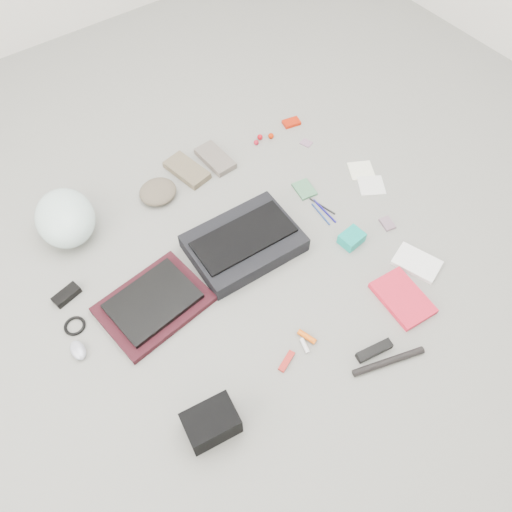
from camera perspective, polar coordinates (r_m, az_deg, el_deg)
ground_plane at (r=2.08m, az=0.00°, el=-0.77°), size 4.00×4.00×0.00m
messenger_bag at (r=2.10m, az=-1.38°, el=1.49°), size 0.47×0.34×0.08m
bag_flap at (r=2.06m, az=-1.41°, el=2.18°), size 0.43×0.21×0.01m
laptop_sleeve at (r=2.01m, az=-11.59°, el=-5.42°), size 0.43×0.35×0.03m
laptop at (r=1.99m, az=-11.71°, el=-5.08°), size 0.35×0.27×0.02m
bike_helmet at (r=2.26m, az=-20.97°, el=4.10°), size 0.30×0.34×0.18m
beanie at (r=2.33m, az=-11.15°, el=7.23°), size 0.20×0.20×0.06m
mitten_left at (r=2.41m, az=-7.91°, el=9.69°), size 0.15×0.24×0.03m
mitten_right at (r=2.45m, az=-4.69°, el=11.05°), size 0.11×0.21×0.03m
power_brick at (r=2.13m, az=-20.83°, el=-4.19°), size 0.12×0.07×0.03m
cable_coil at (r=2.06m, az=-20.01°, el=-7.51°), size 0.09×0.09×0.01m
mouse at (r=1.99m, az=-19.68°, el=-10.11°), size 0.06×0.09×0.03m
camera_bag at (r=1.76m, az=-5.14°, el=-18.47°), size 0.19×0.15×0.11m
multitool at (r=1.88m, az=3.51°, el=-11.91°), size 0.09×0.06×0.01m
toiletry_tube_white at (r=1.91m, az=5.59°, el=-10.17°), size 0.03×0.06×0.02m
toiletry_tube_orange at (r=1.92m, az=5.84°, el=-9.16°), size 0.04×0.08×0.02m
u_lock at (r=1.93m, az=13.36°, el=-10.48°), size 0.15×0.06×0.03m
bike_pump at (r=1.93m, az=14.91°, el=-11.56°), size 0.28×0.11×0.03m
book_red at (r=2.07m, az=16.41°, el=-4.63°), size 0.18×0.25×0.02m
book_white at (r=2.18m, az=17.90°, el=-0.74°), size 0.18×0.21×0.02m
notepad at (r=2.33m, az=5.56°, el=7.60°), size 0.10×0.12×0.01m
pen_blue at (r=2.25m, az=7.41°, el=4.77°), size 0.02×0.14×0.01m
pen_black at (r=2.28m, az=7.58°, el=5.66°), size 0.04×0.14×0.01m
pen_navy at (r=2.26m, az=7.85°, el=5.12°), size 0.01×0.16×0.01m
accordion_wallet at (r=2.16m, az=10.87°, el=2.00°), size 0.11×0.09×0.05m
card_deck at (r=2.27m, az=14.77°, el=3.61°), size 0.06×0.08×0.01m
napkin_top at (r=2.46m, az=11.93°, el=9.55°), size 0.15×0.15×0.01m
napkin_bottom at (r=2.40m, az=13.05°, el=7.84°), size 0.16×0.16×0.01m
lollipop_a at (r=2.53m, az=0.03°, el=12.86°), size 0.03×0.03×0.03m
lollipop_b at (r=2.56m, az=0.45°, el=13.44°), size 0.03×0.03×0.03m
lollipop_c at (r=2.56m, az=1.73°, el=13.56°), size 0.04×0.04×0.03m
altoids_tin at (r=2.65m, az=4.07°, el=14.97°), size 0.10×0.07×0.02m
stamp_sheet at (r=2.55m, az=5.76°, el=12.73°), size 0.06×0.07×0.00m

